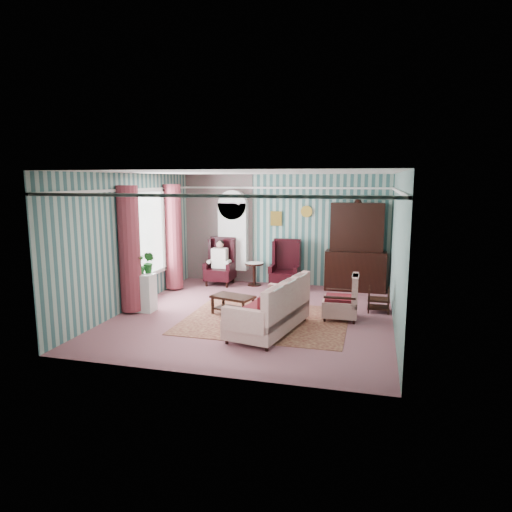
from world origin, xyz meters
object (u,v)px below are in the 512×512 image
(bookcase, at_px, (233,241))
(dresser_hutch, at_px, (356,244))
(wingback_left, at_px, (220,262))
(floral_armchair, at_px, (340,298))
(coffee_table, at_px, (233,305))
(nest_table, at_px, (379,299))
(round_side_table, at_px, (254,274))
(sofa, at_px, (269,305))
(seated_woman, at_px, (220,263))
(plant_stand, at_px, (142,293))
(wingback_right, at_px, (285,265))

(bookcase, height_order, dresser_hutch, dresser_hutch)
(wingback_left, height_order, floral_armchair, wingback_left)
(floral_armchair, distance_m, coffee_table, 2.19)
(dresser_hutch, bearing_deg, nest_table, -72.61)
(round_side_table, bearing_deg, sofa, -71.04)
(bookcase, xyz_separation_m, seated_woman, (-0.25, -0.39, -0.53))
(coffee_table, bearing_deg, round_side_table, 95.42)
(dresser_hutch, relative_size, floral_armchair, 2.68)
(bookcase, xyz_separation_m, plant_stand, (-1.05, -3.14, -0.72))
(floral_armchair, xyz_separation_m, coffee_table, (-2.17, -0.26, -0.24))
(seated_woman, xyz_separation_m, floral_armchair, (3.32, -2.25, -0.15))
(round_side_table, height_order, sofa, sofa)
(wingback_right, xyz_separation_m, round_side_table, (-0.85, 0.15, -0.33))
(dresser_hutch, distance_m, sofa, 3.95)
(sofa, bearing_deg, bookcase, 37.73)
(wingback_right, distance_m, floral_armchair, 2.75)
(floral_armchair, height_order, coffee_table, floral_armchair)
(wingback_right, xyz_separation_m, seated_woman, (-1.75, 0.00, -0.04))
(floral_armchair, bearing_deg, nest_table, -48.48)
(bookcase, relative_size, floral_armchair, 2.54)
(bookcase, distance_m, sofa, 4.24)
(sofa, bearing_deg, wingback_right, 17.51)
(sofa, bearing_deg, round_side_table, 30.38)
(wingback_left, relative_size, plant_stand, 1.56)
(dresser_hutch, xyz_separation_m, coffee_table, (-2.35, -2.78, -0.98))
(bookcase, distance_m, plant_stand, 3.39)
(dresser_hutch, distance_m, wingback_right, 1.86)
(nest_table, distance_m, floral_armchair, 1.04)
(bookcase, relative_size, sofa, 1.11)
(bookcase, xyz_separation_m, sofa, (1.86, -3.76, -0.61))
(round_side_table, distance_m, coffee_table, 2.68)
(nest_table, xyz_separation_m, coffee_table, (-2.92, -0.96, -0.07))
(wingback_right, xyz_separation_m, floral_armchair, (1.57, -2.25, -0.18))
(bookcase, bearing_deg, plant_stand, -108.49)
(seated_woman, relative_size, round_side_table, 1.97)
(bookcase, height_order, wingback_right, bookcase)
(nest_table, height_order, sofa, sofa)
(seated_woman, height_order, sofa, seated_woman)
(wingback_left, relative_size, seated_woman, 1.06)
(seated_woman, relative_size, coffee_table, 1.38)
(wingback_right, height_order, floral_armchair, wingback_right)
(sofa, relative_size, coffee_table, 2.36)
(dresser_hutch, bearing_deg, wingback_left, -175.59)
(bookcase, distance_m, floral_armchair, 4.10)
(wingback_right, bearing_deg, floral_armchair, -55.12)
(coffee_table, bearing_deg, plant_stand, -173.06)
(sofa, bearing_deg, wingback_left, 43.46)
(wingback_left, relative_size, nest_table, 2.31)
(wingback_left, distance_m, round_side_table, 0.97)
(bookcase, height_order, sofa, bookcase)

